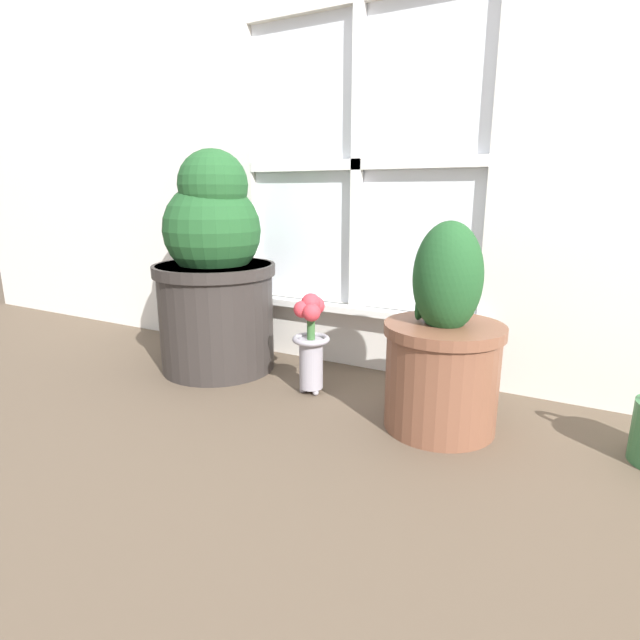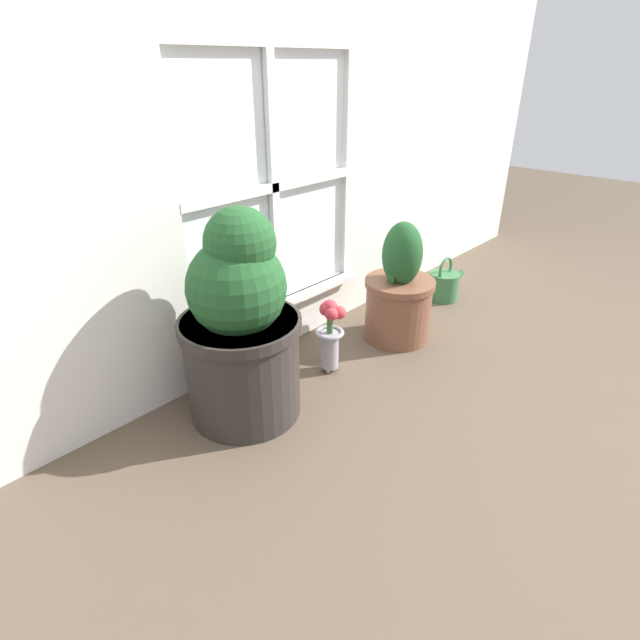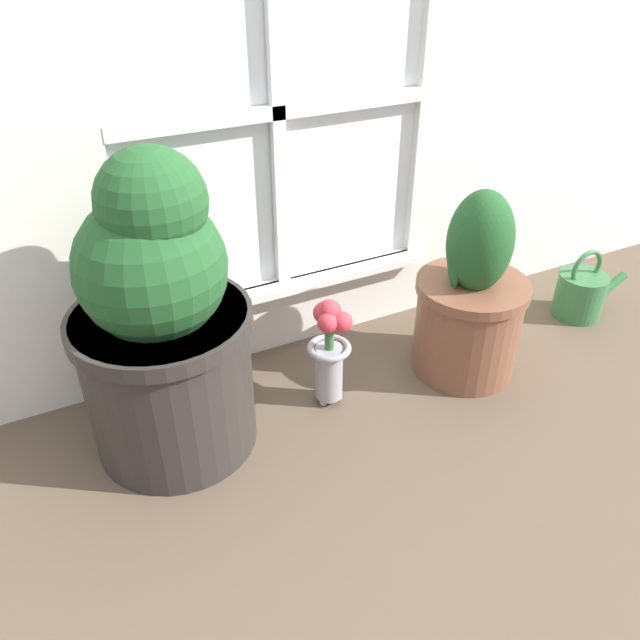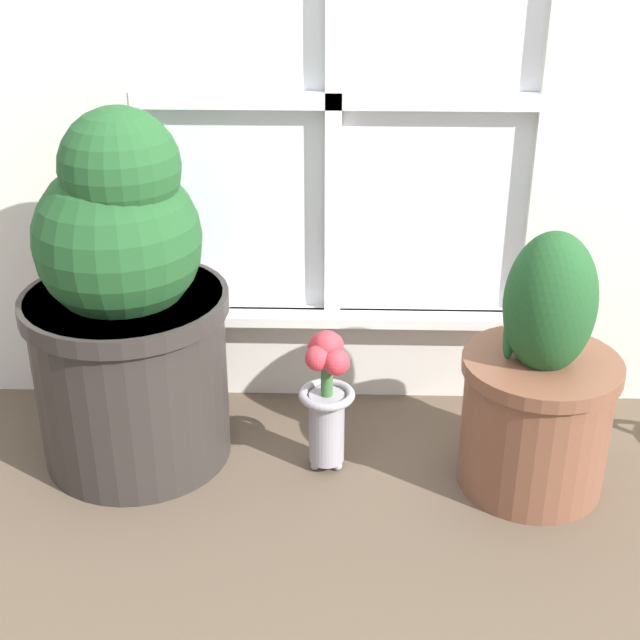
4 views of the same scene
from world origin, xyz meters
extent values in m
plane|color=brown|center=(0.00, 0.00, 0.00)|extent=(10.00, 10.00, 0.00)
cube|color=silver|center=(0.00, 0.56, 0.11)|extent=(0.86, 0.05, 0.23)
cube|color=white|center=(0.00, 0.58, 0.71)|extent=(0.86, 0.02, 0.97)
cube|color=white|center=(0.00, 0.55, 0.71)|extent=(0.04, 0.02, 0.97)
cube|color=white|center=(0.00, 0.55, 0.71)|extent=(0.86, 0.02, 0.04)
cube|color=white|center=(0.00, 0.52, 0.22)|extent=(0.92, 0.06, 0.02)
cylinder|color=#2D2826|center=(-0.42, 0.28, 0.19)|extent=(0.40, 0.40, 0.38)
cylinder|color=#2D2826|center=(-0.42, 0.28, 0.36)|extent=(0.42, 0.42, 0.04)
cylinder|color=#38281E|center=(-0.42, 0.28, 0.37)|extent=(0.37, 0.37, 0.01)
sphere|color=#1E4C23|center=(-0.42, 0.28, 0.49)|extent=(0.33, 0.33, 0.33)
sphere|color=#1E4C23|center=(-0.40, 0.28, 0.64)|extent=(0.23, 0.23, 0.23)
ellipsoid|color=#1E4C23|center=(-0.36, 0.20, 0.48)|extent=(0.13, 0.10, 0.19)
cylinder|color=brown|center=(0.42, 0.20, 0.14)|extent=(0.30, 0.30, 0.29)
cylinder|color=brown|center=(0.42, 0.20, 0.27)|extent=(0.31, 0.31, 0.03)
cylinder|color=#38281E|center=(0.42, 0.20, 0.28)|extent=(0.27, 0.27, 0.01)
ellipsoid|color=#1E4C23|center=(0.42, 0.20, 0.41)|extent=(0.18, 0.18, 0.29)
ellipsoid|color=#1E4C23|center=(0.35, 0.22, 0.35)|extent=(0.06, 0.11, 0.15)
sphere|color=#99939E|center=(-0.01, 0.27, 0.01)|extent=(0.02, 0.02, 0.02)
sphere|color=#99939E|center=(-0.03, 0.23, 0.01)|extent=(0.02, 0.02, 0.02)
sphere|color=#99939E|center=(0.02, 0.23, 0.01)|extent=(0.02, 0.02, 0.02)
cylinder|color=#99939E|center=(-0.01, 0.24, 0.10)|extent=(0.07, 0.07, 0.16)
torus|color=#99939E|center=(-0.01, 0.24, 0.18)|extent=(0.12, 0.12, 0.02)
cylinder|color=#386633|center=(-0.01, 0.24, 0.22)|extent=(0.02, 0.02, 0.09)
sphere|color=#C6333D|center=(-0.01, 0.24, 0.29)|extent=(0.06, 0.06, 0.06)
sphere|color=#C6333D|center=(0.00, 0.26, 0.28)|extent=(0.06, 0.06, 0.06)
sphere|color=#C6333D|center=(-0.02, 0.25, 0.28)|extent=(0.06, 0.06, 0.06)
sphere|color=#C6333D|center=(-0.02, 0.22, 0.28)|extent=(0.05, 0.05, 0.05)
sphere|color=#C6333D|center=(0.01, 0.21, 0.27)|extent=(0.05, 0.05, 0.05)
camera|label=1|loc=(0.73, -1.05, 0.62)|focal=28.00mm
camera|label=2|loc=(-1.33, -0.93, 1.15)|focal=28.00mm
camera|label=3|loc=(-0.62, -0.93, 1.13)|focal=35.00mm
camera|label=4|loc=(0.03, -1.33, 1.13)|focal=50.00mm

